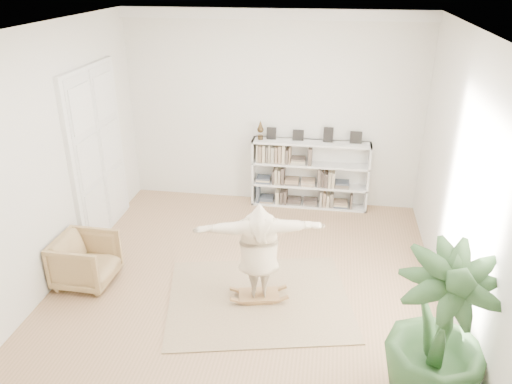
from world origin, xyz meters
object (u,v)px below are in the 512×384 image
at_px(armchair, 86,260).
at_px(rocker_board, 259,295).
at_px(person, 259,248).
at_px(houseplant, 439,333).
at_px(bookshelf, 309,175).

relative_size(armchair, rocker_board, 1.32).
distance_m(person, houseplant, 2.53).
distance_m(bookshelf, person, 3.17).
distance_m(armchair, person, 2.59).
bearing_deg(armchair, bookshelf, -43.27).
xyz_separation_m(bookshelf, rocker_board, (-0.49, -3.13, -0.56)).
bearing_deg(rocker_board, bookshelf, 68.34).
distance_m(rocker_board, person, 0.77).
xyz_separation_m(bookshelf, armchair, (-3.04, -3.09, -0.27)).
height_order(armchair, houseplant, houseplant).
bearing_deg(person, bookshelf, -111.66).
height_order(bookshelf, person, bookshelf).
bearing_deg(rocker_board, person, 167.33).
bearing_deg(bookshelf, armchair, -134.56).
distance_m(bookshelf, houseplant, 4.87).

